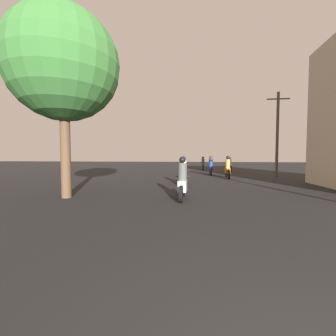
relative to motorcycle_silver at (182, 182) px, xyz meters
The scene contains 8 objects.
motorcycle_silver is the anchor object (origin of this frame).
motorcycle_white 4.02m from the motorcycle_silver, 93.24° to the left, with size 0.60×2.00×1.57m.
motorcycle_orange 8.62m from the motorcycle_silver, 72.26° to the left, with size 0.60×2.12×1.59m.
motorcycle_blue 10.98m from the motorcycle_silver, 81.70° to the left, with size 0.60×2.15×1.62m.
motorcycle_red 14.73m from the motorcycle_silver, 75.88° to the left, with size 0.60×1.93×1.52m.
motorcycle_green 17.27m from the motorcycle_silver, 86.43° to the left, with size 0.60×2.01×1.53m.
utility_pole_far 11.80m from the motorcycle_silver, 56.35° to the left, with size 1.60×0.20×6.29m.
street_tree 6.13m from the motorcycle_silver, behind, with size 4.09×4.09×6.97m.
Camera 1 is at (-0.86, -1.02, 1.58)m, focal length 24.00 mm.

